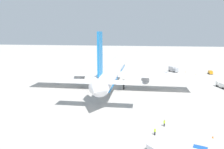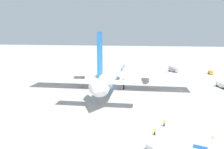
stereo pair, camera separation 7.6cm
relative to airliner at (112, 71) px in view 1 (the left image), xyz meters
name	(u,v)px [view 1 (the left image)]	position (x,y,z in m)	size (l,w,h in m)	color
ground_plane	(112,87)	(1.30, 0.01, -7.22)	(600.00, 600.00, 0.00)	#ADA8A0
airliner	(112,71)	(0.00, 0.00, 0.00)	(70.06, 68.37, 23.76)	white
service_truck_1	(223,85)	(8.05, -46.87, -5.86)	(7.22, 4.07, 2.42)	white
service_truck_2	(173,69)	(44.76, -29.95, -5.55)	(6.47, 5.47, 3.15)	#999EA5
service_van	(210,72)	(41.30, -50.45, -6.19)	(4.10, 2.10, 1.97)	orange
baggage_cart_1	(152,148)	(-49.14, -16.45, -6.49)	(2.80, 2.77, 1.34)	gray
baggage_cart_2	(167,73)	(36.67, -25.81, -6.44)	(2.94, 2.94, 1.43)	#595B60
ground_worker_0	(196,75)	(30.57, -40.20, -6.33)	(0.54, 0.54, 1.76)	#3F3F47
ground_worker_1	(164,123)	(-36.41, -19.65, -6.33)	(0.42, 0.42, 1.75)	black
ground_worker_2	(155,132)	(-41.71, -17.17, -6.36)	(0.42, 0.42, 1.70)	black
traffic_cone_1	(213,137)	(-41.10, -30.08, -6.95)	(0.36, 0.36, 0.55)	orange
traffic_cone_2	(185,72)	(44.55, -37.14, -6.95)	(0.36, 0.36, 0.55)	orange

